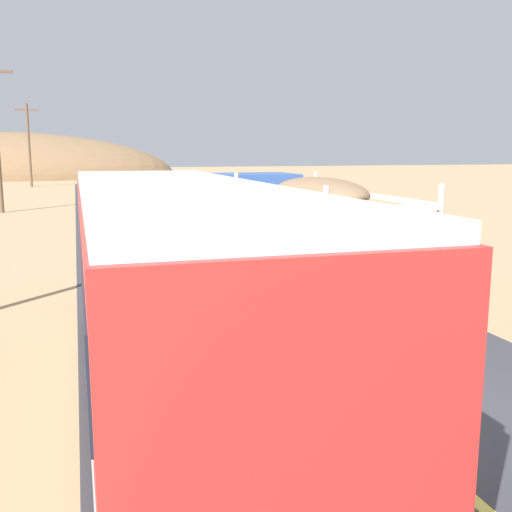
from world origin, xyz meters
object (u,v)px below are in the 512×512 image
Objects in this scene: bus at (176,289)px; power_pole_far at (29,143)px; livestock_truck at (276,216)px; car_far at (108,204)px.

bus is 1.23× the size of power_pole_far.
livestock_truck is 18.00m from car_far.
livestock_truck is 9.16m from bus.
power_pole_far is at bearing 95.70° from bus.
car_far is (-3.86, 17.55, -1.10)m from livestock_truck.
bus is at bearing -84.30° from power_pole_far.
power_pole_far is at bearing 101.62° from livestock_truck.
car_far is 30.71m from power_pole_far.
livestock_truck is 2.20× the size of car_far.
livestock_truck is at bearing 62.65° from bus.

